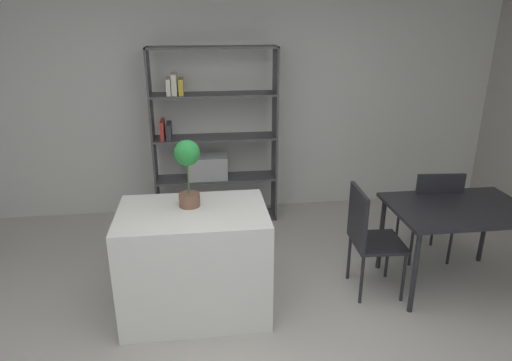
{
  "coord_description": "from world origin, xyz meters",
  "views": [
    {
      "loc": [
        -0.23,
        -2.53,
        2.29
      ],
      "look_at": [
        0.14,
        0.36,
        1.21
      ],
      "focal_mm": 31.8,
      "sensor_mm": 36.0,
      "label": 1
    }
  ],
  "objects_px": {
    "open_bookshelf": "(209,142)",
    "dining_chair_island_side": "(367,232)",
    "potted_plant_on_island": "(188,166)",
    "dining_table": "(458,215)",
    "dining_chair_far": "(432,208)",
    "kitchen_island": "(195,261)"
  },
  "relations": [
    {
      "from": "potted_plant_on_island",
      "to": "dining_chair_island_side",
      "type": "relative_size",
      "value": 0.56
    },
    {
      "from": "dining_table",
      "to": "dining_chair_island_side",
      "type": "height_order",
      "value": "dining_chair_island_side"
    },
    {
      "from": "kitchen_island",
      "to": "dining_chair_island_side",
      "type": "distance_m",
      "value": 1.45
    },
    {
      "from": "dining_table",
      "to": "open_bookshelf",
      "type": "bearing_deg",
      "value": 140.99
    },
    {
      "from": "kitchen_island",
      "to": "dining_table",
      "type": "height_order",
      "value": "kitchen_island"
    },
    {
      "from": "dining_chair_island_side",
      "to": "open_bookshelf",
      "type": "bearing_deg",
      "value": 39.62
    },
    {
      "from": "open_bookshelf",
      "to": "dining_chair_far",
      "type": "height_order",
      "value": "open_bookshelf"
    },
    {
      "from": "open_bookshelf",
      "to": "dining_chair_island_side",
      "type": "distance_m",
      "value": 2.12
    },
    {
      "from": "kitchen_island",
      "to": "dining_chair_far",
      "type": "xyz_separation_m",
      "value": [
        2.24,
        0.51,
        0.12
      ]
    },
    {
      "from": "potted_plant_on_island",
      "to": "dining_table",
      "type": "height_order",
      "value": "potted_plant_on_island"
    },
    {
      "from": "dining_table",
      "to": "dining_chair_island_side",
      "type": "relative_size",
      "value": 1.22
    },
    {
      "from": "kitchen_island",
      "to": "dining_table",
      "type": "xyz_separation_m",
      "value": [
        2.24,
        0.08,
        0.23
      ]
    },
    {
      "from": "dining_table",
      "to": "dining_chair_far",
      "type": "relative_size",
      "value": 1.23
    },
    {
      "from": "open_bookshelf",
      "to": "dining_chair_island_side",
      "type": "xyz_separation_m",
      "value": [
        1.26,
        -1.66,
        -0.37
      ]
    },
    {
      "from": "open_bookshelf",
      "to": "dining_chair_far",
      "type": "bearing_deg",
      "value": -31.23
    },
    {
      "from": "dining_table",
      "to": "dining_chair_island_side",
      "type": "distance_m",
      "value": 0.8
    },
    {
      "from": "potted_plant_on_island",
      "to": "open_bookshelf",
      "type": "height_order",
      "value": "open_bookshelf"
    },
    {
      "from": "kitchen_island",
      "to": "potted_plant_on_island",
      "type": "xyz_separation_m",
      "value": [
        -0.02,
        0.1,
        0.77
      ]
    },
    {
      "from": "kitchen_island",
      "to": "dining_table",
      "type": "distance_m",
      "value": 2.26
    },
    {
      "from": "potted_plant_on_island",
      "to": "open_bookshelf",
      "type": "relative_size",
      "value": 0.27
    },
    {
      "from": "dining_chair_island_side",
      "to": "kitchen_island",
      "type": "bearing_deg",
      "value": 95.81
    },
    {
      "from": "open_bookshelf",
      "to": "dining_table",
      "type": "relative_size",
      "value": 1.71
    }
  ]
}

